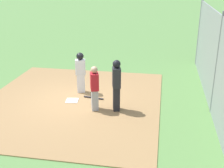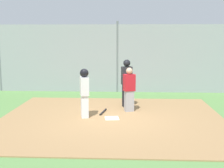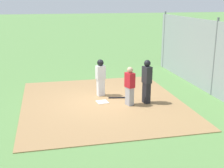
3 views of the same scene
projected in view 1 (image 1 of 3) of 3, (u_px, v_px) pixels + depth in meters
The scene contains 8 objects.
ground_plane at pixel (72, 101), 10.74m from camera, with size 140.00×140.00×0.00m, color #5B8947.
dirt_infield at pixel (72, 101), 10.73m from camera, with size 7.20×6.40×0.03m, color #9E774C.
home_plate at pixel (72, 100), 10.72m from camera, with size 0.44×0.44×0.02m, color white.
catcher at pixel (95, 88), 9.77m from camera, with size 0.44×0.37×1.54m.
umpire at pixel (116, 84), 9.69m from camera, with size 0.43×0.34×1.77m.
runner at pixel (81, 70), 11.21m from camera, with size 0.35×0.43×1.59m.
baseball_bat at pixel (94, 98), 10.91m from camera, with size 0.06×0.06×0.78m, color black.
backstop_fence at pixel (217, 67), 9.37m from camera, with size 12.00×0.10×3.35m.
Camera 1 is at (-9.41, -3.16, 4.39)m, focal length 46.88 mm.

